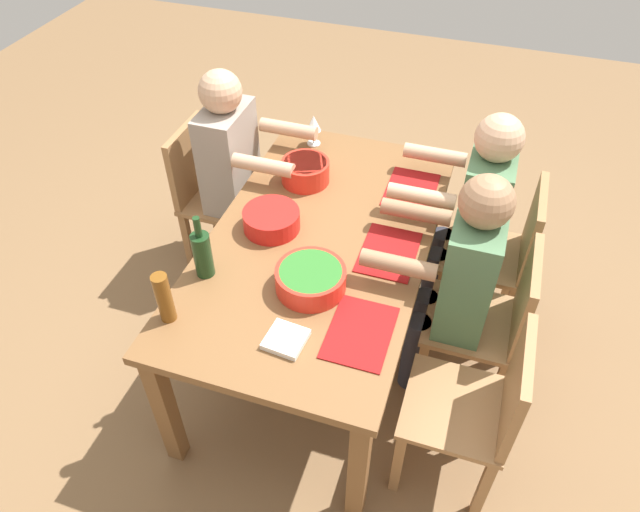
{
  "coord_description": "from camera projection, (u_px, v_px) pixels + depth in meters",
  "views": [
    {
      "loc": [
        -1.81,
        -0.6,
        2.43
      ],
      "look_at": [
        0.0,
        0.0,
        0.63
      ],
      "focal_mm": 33.04,
      "sensor_mm": 36.0,
      "label": 1
    }
  ],
  "objects": [
    {
      "name": "ground_plane",
      "position": [
        320.0,
        344.0,
        3.06
      ],
      "size": [
        8.0,
        8.0,
        0.0
      ],
      "primitive_type": "plane",
      "color": "brown"
    },
    {
      "name": "dining_table",
      "position": [
        320.0,
        252.0,
        2.61
      ],
      "size": [
        1.66,
        0.93,
        0.74
      ],
      "color": "brown",
      "rests_on": "ground_plane"
    },
    {
      "name": "chair_far_right",
      "position": [
        210.0,
        190.0,
        3.22
      ],
      "size": [
        0.4,
        0.4,
        0.85
      ],
      "color": "#9E7044",
      "rests_on": "ground_plane"
    },
    {
      "name": "diner_far_right",
      "position": [
        237.0,
        163.0,
        3.03
      ],
      "size": [
        0.41,
        0.53,
        1.2
      ],
      "color": "#2D2D38",
      "rests_on": "ground_plane"
    },
    {
      "name": "chair_near_center",
      "position": [
        492.0,
        320.0,
        2.55
      ],
      "size": [
        0.4,
        0.4,
        0.85
      ],
      "color": "#9E7044",
      "rests_on": "ground_plane"
    },
    {
      "name": "diner_near_center",
      "position": [
        458.0,
        275.0,
        2.44
      ],
      "size": [
        0.41,
        0.53,
        1.2
      ],
      "color": "#2D2D38",
      "rests_on": "ground_plane"
    },
    {
      "name": "chair_near_right",
      "position": [
        503.0,
        251.0,
        2.86
      ],
      "size": [
        0.4,
        0.4,
        0.85
      ],
      "color": "#9E7044",
      "rests_on": "ground_plane"
    },
    {
      "name": "diner_near_right",
      "position": [
        473.0,
        210.0,
        2.76
      ],
      "size": [
        0.41,
        0.53,
        1.2
      ],
      "color": "#2D2D38",
      "rests_on": "ground_plane"
    },
    {
      "name": "chair_near_left",
      "position": [
        479.0,
        407.0,
        2.23
      ],
      "size": [
        0.4,
        0.4,
        0.85
      ],
      "color": "#9E7044",
      "rests_on": "ground_plane"
    },
    {
      "name": "serving_bowl_greens",
      "position": [
        311.0,
        278.0,
        2.3
      ],
      "size": [
        0.28,
        0.28,
        0.09
      ],
      "color": "red",
      "rests_on": "dining_table"
    },
    {
      "name": "serving_bowl_salad",
      "position": [
        271.0,
        219.0,
        2.56
      ],
      "size": [
        0.25,
        0.25,
        0.09
      ],
      "color": "red",
      "rests_on": "dining_table"
    },
    {
      "name": "serving_bowl_fruit",
      "position": [
        305.0,
        170.0,
        2.81
      ],
      "size": [
        0.23,
        0.23,
        0.11
      ],
      "color": "red",
      "rests_on": "dining_table"
    },
    {
      "name": "wine_bottle",
      "position": [
        202.0,
        253.0,
        2.32
      ],
      "size": [
        0.08,
        0.08,
        0.29
      ],
      "color": "#193819",
      "rests_on": "dining_table"
    },
    {
      "name": "beer_bottle",
      "position": [
        164.0,
        298.0,
        2.14
      ],
      "size": [
        0.06,
        0.06,
        0.22
      ],
      "primitive_type": "cylinder",
      "color": "brown",
      "rests_on": "dining_table"
    },
    {
      "name": "wine_glass",
      "position": [
        314.0,
        124.0,
        3.01
      ],
      "size": [
        0.08,
        0.08,
        0.17
      ],
      "color": "silver",
      "rests_on": "dining_table"
    },
    {
      "name": "placemat_near_center",
      "position": [
        389.0,
        252.0,
        2.48
      ],
      "size": [
        0.32,
        0.23,
        0.01
      ],
      "primitive_type": "cube",
      "color": "maroon",
      "rests_on": "dining_table"
    },
    {
      "name": "placemat_near_right",
      "position": [
        411.0,
        190.0,
        2.79
      ],
      "size": [
        0.32,
        0.23,
        0.01
      ],
      "primitive_type": "cube",
      "color": "maroon",
      "rests_on": "dining_table"
    },
    {
      "name": "placemat_near_left",
      "position": [
        360.0,
        332.0,
        2.16
      ],
      "size": [
        0.32,
        0.23,
        0.01
      ],
      "primitive_type": "cube",
      "color": "maroon",
      "rests_on": "dining_table"
    },
    {
      "name": "napkin_stack",
      "position": [
        286.0,
        339.0,
        2.13
      ],
      "size": [
        0.15,
        0.15,
        0.02
      ],
      "primitive_type": "cube",
      "rotation": [
        0.0,
        0.0,
        -0.09
      ],
      "color": "white",
      "rests_on": "dining_table"
    }
  ]
}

